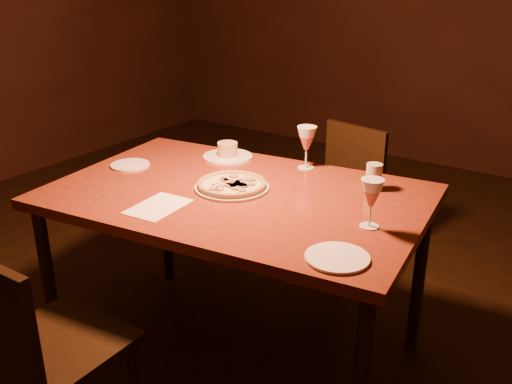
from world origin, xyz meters
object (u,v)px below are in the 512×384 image
Objects in this scene: dining_table at (237,208)px; chair_near at (36,348)px; chair_far at (340,191)px; pizza_plate at (232,185)px.

dining_table is 0.94m from chair_near.
dining_table is at bearing -78.23° from chair_far.
chair_near is (-0.18, -0.89, -0.23)m from dining_table.
chair_near is at bearing -84.10° from chair_far.
dining_table is 1.94× the size of chair_far.
chair_near is 2.92× the size of pizza_plate.
chair_near is at bearing -98.98° from pizza_plate.
chair_far is 1.08m from pizza_plate.
dining_table is 1.80× the size of chair_near.
chair_near is 1.08× the size of chair_far.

